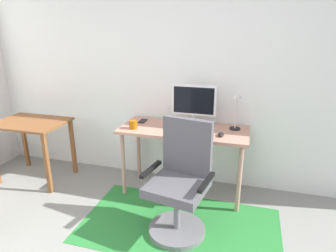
{
  "coord_description": "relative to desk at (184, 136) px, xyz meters",
  "views": [
    {
      "loc": [
        0.54,
        -0.98,
        1.75
      ],
      "look_at": [
        -0.19,
        1.6,
        0.83
      ],
      "focal_mm": 31.63,
      "sensor_mm": 36.0,
      "label": 1
    }
  ],
  "objects": [
    {
      "name": "side_table",
      "position": [
        -1.75,
        -0.19,
        -0.05
      ],
      "size": [
        0.79,
        0.57,
        0.71
      ],
      "color": "brown",
      "rests_on": "ground"
    },
    {
      "name": "cell_phone",
      "position": [
        -0.5,
        0.11,
        0.09
      ],
      "size": [
        0.07,
        0.14,
        0.01
      ],
      "primitive_type": "cube",
      "rotation": [
        0.0,
        0.0,
        0.02
      ],
      "color": "black",
      "rests_on": "desk"
    },
    {
      "name": "desk",
      "position": [
        0.0,
        0.0,
        0.0
      ],
      "size": [
        1.33,
        0.57,
        0.73
      ],
      "color": "tan",
      "rests_on": "ground"
    },
    {
      "name": "coffee_cup",
      "position": [
        -0.5,
        -0.15,
        0.13
      ],
      "size": [
        0.08,
        0.08,
        0.09
      ],
      "primitive_type": "cylinder",
      "color": "#965308",
      "rests_on": "desk"
    },
    {
      "name": "wall_back",
      "position": [
        0.09,
        0.35,
        0.65
      ],
      "size": [
        6.0,
        0.1,
        2.6
      ],
      "primitive_type": "cube",
      "color": "silver",
      "rests_on": "ground"
    },
    {
      "name": "area_rug",
      "position": [
        0.11,
        -0.6,
        -0.64
      ],
      "size": [
        1.79,
        1.0,
        0.01
      ],
      "primitive_type": "cube",
      "color": "#277631",
      "rests_on": "ground"
    },
    {
      "name": "keyboard",
      "position": [
        0.09,
        -0.13,
        0.1
      ],
      "size": [
        0.43,
        0.13,
        0.02
      ],
      "primitive_type": "cube",
      "color": "black",
      "rests_on": "desk"
    },
    {
      "name": "computer_mouse",
      "position": [
        0.39,
        -0.12,
        0.1
      ],
      "size": [
        0.06,
        0.1,
        0.03
      ],
      "primitive_type": "ellipsoid",
      "color": "black",
      "rests_on": "desk"
    },
    {
      "name": "monitor",
      "position": [
        0.07,
        0.14,
        0.34
      ],
      "size": [
        0.47,
        0.18,
        0.43
      ],
      "color": "#B2B2B7",
      "rests_on": "desk"
    },
    {
      "name": "office_chair",
      "position": [
        0.12,
        -0.64,
        -0.23
      ],
      "size": [
        0.59,
        0.54,
        1.01
      ],
      "rotation": [
        0.0,
        0.0,
        -0.18
      ],
      "color": "slate",
      "rests_on": "ground"
    },
    {
      "name": "desk_lamp",
      "position": [
        0.51,
        0.12,
        0.35
      ],
      "size": [
        0.11,
        0.11,
        0.39
      ],
      "color": "black",
      "rests_on": "desk"
    }
  ]
}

